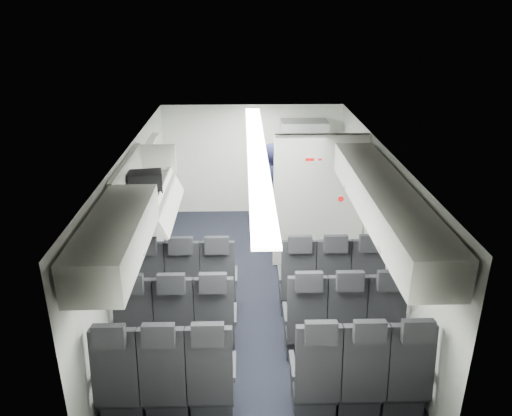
{
  "coord_description": "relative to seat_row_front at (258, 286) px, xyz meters",
  "views": [
    {
      "loc": [
        -0.18,
        -6.28,
        3.94
      ],
      "look_at": [
        0.0,
        0.4,
        1.15
      ],
      "focal_mm": 35.0,
      "sensor_mm": 36.0,
      "label": 1
    }
  ],
  "objects": [
    {
      "name": "cabin_shell",
      "position": [
        0.0,
        0.53,
        0.72
      ],
      "size": [
        3.41,
        6.01,
        2.16
      ],
      "color": "black",
      "rests_on": "ground"
    },
    {
      "name": "carry_on_bag",
      "position": [
        -1.42,
        0.22,
        1.42
      ],
      "size": [
        0.46,
        0.36,
        0.25
      ],
      "primitive_type": "cube",
      "rotation": [
        0.0,
        0.0,
        0.17
      ],
      "color": "black",
      "rests_on": "overhead_bin_left_front_open"
    },
    {
      "name": "overhead_bin_right_rear",
      "position": [
        1.4,
        -1.47,
        1.46
      ],
      "size": [
        0.53,
        1.8,
        0.4
      ],
      "color": "silver",
      "rests_on": "cabin_shell"
    },
    {
      "name": "overhead_bin_left_rear",
      "position": [
        -1.4,
        -1.47,
        1.46
      ],
      "size": [
        0.53,
        1.8,
        0.4
      ],
      "color": "silver",
      "rests_on": "cabin_shell"
    },
    {
      "name": "seat_row_mid",
      "position": [
        0.0,
        -0.9,
        0.0
      ],
      "size": [
        3.33,
        0.56,
        1.24
      ],
      "color": "black",
      "rests_on": "cabin_shell"
    },
    {
      "name": "boarding_door",
      "position": [
        -1.64,
        2.09,
        0.55
      ],
      "size": [
        0.12,
        1.27,
        1.86
      ],
      "color": "silver",
      "rests_on": "cabin_shell"
    },
    {
      "name": "seat_row_front",
      "position": [
        0.0,
        0.0,
        0.0
      ],
      "size": [
        3.33,
        0.56,
        1.24
      ],
      "color": "black",
      "rests_on": "cabin_shell"
    },
    {
      "name": "overhead_bin_left_front_open",
      "position": [
        -1.44,
        0.28,
        1.33
      ],
      "size": [
        0.64,
        1.7,
        0.72
      ],
      "color": "#9E9E93",
      "rests_on": "cabin_shell"
    },
    {
      "name": "bulkhead_partition",
      "position": [
        0.98,
        1.33,
        0.67
      ],
      "size": [
        1.4,
        0.15,
        2.13
      ],
      "color": "silver",
      "rests_on": "cabin_shell"
    },
    {
      "name": "papers",
      "position": [
        0.54,
        2.06,
        0.7
      ],
      "size": [
        0.18,
        0.1,
        0.13
      ],
      "primitive_type": "cube",
      "rotation": [
        0.0,
        0.0,
        0.43
      ],
      "color": "white",
      "rests_on": "flight_attendant"
    },
    {
      "name": "galley_unit",
      "position": [
        0.95,
        3.25,
        0.55
      ],
      "size": [
        0.85,
        0.52,
        1.9
      ],
      "color": "#939399",
      "rests_on": "cabin_shell"
    },
    {
      "name": "flight_attendant",
      "position": [
        0.35,
        2.11,
        0.5
      ],
      "size": [
        0.48,
        0.69,
        1.81
      ],
      "primitive_type": "imported",
      "rotation": [
        0.0,
        0.0,
        1.65
      ],
      "color": "black",
      "rests_on": "ground"
    },
    {
      "name": "seat_row_rear",
      "position": [
        0.0,
        -1.8,
        0.0
      ],
      "size": [
        3.33,
        0.56,
        1.24
      ],
      "color": "black",
      "rests_on": "cabin_shell"
    },
    {
      "name": "overhead_bin_right_front",
      "position": [
        1.4,
        0.28,
        1.46
      ],
      "size": [
        0.53,
        1.7,
        0.4
      ],
      "color": "silver",
      "rests_on": "cabin_shell"
    }
  ]
}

